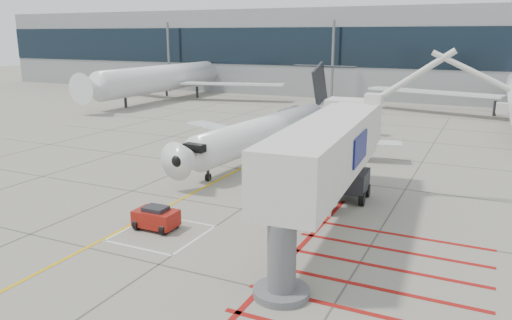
% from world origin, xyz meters
% --- Properties ---
extents(ground_plane, '(260.00, 260.00, 0.00)m').
position_xyz_m(ground_plane, '(0.00, 0.00, 0.00)').
color(ground_plane, gray).
rests_on(ground_plane, ground).
extents(regional_jet, '(23.60, 28.70, 7.08)m').
position_xyz_m(regional_jet, '(-4.18, 14.45, 3.54)').
color(regional_jet, white).
rests_on(regional_jet, ground_plane).
extents(jet_bridge, '(10.36, 19.82, 7.71)m').
position_xyz_m(jet_bridge, '(5.51, 2.41, 3.85)').
color(jet_bridge, silver).
rests_on(jet_bridge, ground_plane).
extents(pushback_tug, '(2.23, 1.41, 1.29)m').
position_xyz_m(pushback_tug, '(-2.63, -0.60, 0.64)').
color(pushback_tug, maroon).
rests_on(pushback_tug, ground_plane).
extents(baggage_cart, '(2.07, 1.48, 1.21)m').
position_xyz_m(baggage_cart, '(0.40, 7.48, 0.60)').
color(baggage_cart, slate).
rests_on(baggage_cart, ground_plane).
extents(ground_power_unit, '(2.87, 2.09, 2.04)m').
position_xyz_m(ground_power_unit, '(3.67, 5.41, 1.02)').
color(ground_power_unit, silver).
rests_on(ground_power_unit, ground_plane).
extents(cone_nose, '(0.37, 0.37, 0.52)m').
position_xyz_m(cone_nose, '(-1.00, 7.54, 0.26)').
color(cone_nose, '#DA630B').
rests_on(cone_nose, ground_plane).
extents(cone_side, '(0.36, 0.36, 0.50)m').
position_xyz_m(cone_side, '(3.60, 8.98, 0.25)').
color(cone_side, orange).
rests_on(cone_side, ground_plane).
extents(terminal_building, '(180.00, 28.00, 14.00)m').
position_xyz_m(terminal_building, '(10.00, 70.00, 7.00)').
color(terminal_building, gray).
rests_on(terminal_building, ground_plane).
extents(terminal_glass_band, '(180.00, 0.10, 6.00)m').
position_xyz_m(terminal_glass_band, '(10.00, 55.95, 8.00)').
color(terminal_glass_band, black).
rests_on(terminal_glass_band, ground_plane).
extents(bg_aircraft_b, '(35.70, 39.67, 11.90)m').
position_xyz_m(bg_aircraft_b, '(-33.48, 46.00, 5.95)').
color(bg_aircraft_b, silver).
rests_on(bg_aircraft_b, ground_plane).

